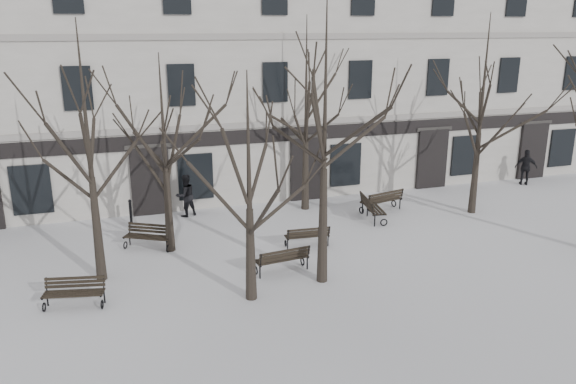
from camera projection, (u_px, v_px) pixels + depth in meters
name	position (u px, v px, depth m)	size (l,w,h in m)	color
ground	(288.00, 280.00, 17.74)	(100.00, 100.00, 0.00)	white
building	(208.00, 72.00, 28.01)	(40.40, 10.20, 11.40)	beige
tree_0	(86.00, 124.00, 16.39)	(5.56, 5.56, 7.95)	black
tree_1	(249.00, 162.00, 15.36)	(4.62, 4.62, 6.61)	black
tree_2	(325.00, 109.00, 16.14)	(6.05, 6.05, 8.64)	black
tree_4	(163.00, 131.00, 18.86)	(4.83, 4.83, 6.90)	black
tree_5	(306.00, 92.00, 23.21)	(5.71, 5.71, 8.16)	black
tree_6	(483.00, 92.00, 22.73)	(5.77, 5.77, 8.24)	black
bench_0	(74.00, 292.00, 15.93)	(1.75, 0.94, 0.84)	black
bench_1	(283.00, 259.00, 18.13)	(1.83, 0.85, 0.89)	black
bench_2	(307.00, 236.00, 20.27)	(1.64, 0.70, 0.81)	black
bench_3	(149.00, 236.00, 20.15)	(1.79, 1.38, 0.87)	black
bench_4	(382.00, 200.00, 24.11)	(2.03, 1.14, 0.97)	black
bench_5	(372.00, 207.00, 23.20)	(1.00, 1.99, 0.96)	black
bollard_a	(130.00, 211.00, 22.58)	(0.13, 0.13, 1.05)	black
bollard_b	(324.00, 193.00, 24.73)	(0.15, 0.15, 1.18)	black
pedestrian_b	(187.00, 216.00, 23.74)	(0.87, 0.68, 1.80)	black
pedestrian_c	(524.00, 185.00, 28.41)	(1.06, 0.44, 1.80)	black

